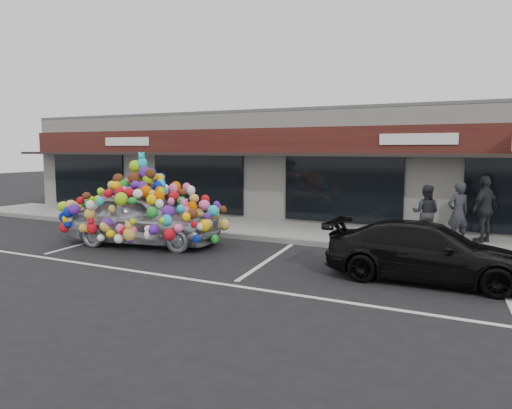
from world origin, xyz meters
The scene contains 13 objects.
ground centered at (0.00, 0.00, 0.00)m, with size 90.00×90.00×0.00m, color black.
shop_building centered at (0.00, 8.44, 2.16)m, with size 24.00×7.20×4.31m.
sidewalk centered at (0.00, 4.00, 0.07)m, with size 26.00×3.00×0.15m, color gray.
kerb centered at (0.00, 2.50, 0.07)m, with size 26.00×0.18×0.16m, color slate.
parking_stripe_left centered at (-3.20, 0.20, 0.00)m, with size 0.12×4.40×0.01m, color silver.
parking_stripe_mid centered at (2.80, 0.20, 0.00)m, with size 0.12×4.40×0.01m, color silver.
parking_stripe_right centered at (8.20, 0.20, 0.00)m, with size 0.12×4.40×0.01m, color silver.
lane_line centered at (2.00, -2.30, 0.00)m, with size 14.00×0.12×0.01m, color silver.
toy_car centered at (-1.40, 0.35, 0.96)m, with size 3.28×5.14×2.83m.
black_sedan centered at (6.74, 0.00, 0.63)m, with size 4.37×1.78×1.27m, color black.
pedestrian_a centered at (6.90, 4.04, 1.03)m, with size 0.64×0.42×1.77m, color black.
pedestrian_b centered at (6.01, 4.16, 0.97)m, with size 0.79×0.62×1.64m, color black.
pedestrian_c centered at (7.56, 4.63, 1.12)m, with size 0.47×1.13×1.94m, color black.
Camera 1 is at (8.38, -11.06, 2.86)m, focal length 35.00 mm.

